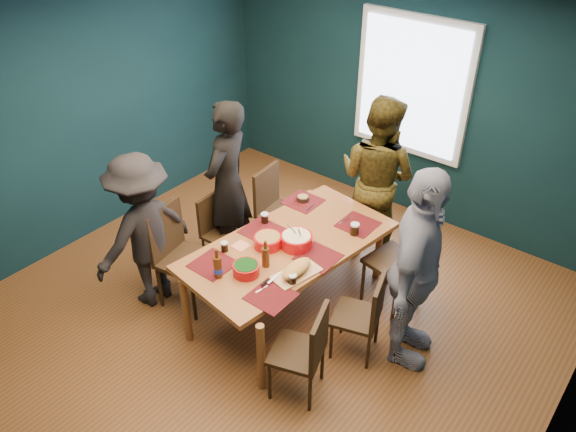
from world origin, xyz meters
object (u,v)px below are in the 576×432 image
(person_back, at_px, (377,178))
(bowl_herbs, at_px, (246,269))
(bowl_dumpling, at_px, (296,240))
(chair_left_mid, at_px, (218,226))
(chair_left_near, at_px, (177,249))
(chair_right_far, at_px, (404,258))
(person_near_left, at_px, (143,232))
(chair_right_near, at_px, (307,347))
(person_right, at_px, (415,271))
(dining_table, at_px, (289,250))
(person_far_left, at_px, (228,184))
(cutting_board, at_px, (296,270))
(chair_left_far, at_px, (275,204))
(chair_right_mid, at_px, (366,311))
(bowl_salad, at_px, (268,241))

(person_back, xyz_separation_m, bowl_herbs, (-0.15, -1.86, -0.09))
(bowl_dumpling, bearing_deg, chair_left_mid, 176.77)
(chair_left_near, distance_m, chair_right_far, 2.12)
(person_near_left, bearing_deg, chair_right_near, 93.57)
(chair_left_near, height_order, person_right, person_right)
(chair_right_far, bearing_deg, chair_right_near, -83.19)
(dining_table, xyz_separation_m, person_near_left, (-1.14, -0.73, 0.11))
(person_far_left, relative_size, cutting_board, 3.31)
(person_far_left, height_order, cutting_board, person_far_left)
(chair_left_far, xyz_separation_m, person_back, (0.86, 0.63, 0.34))
(dining_table, xyz_separation_m, person_right, (1.17, 0.16, 0.24))
(chair_right_near, height_order, person_far_left, person_far_left)
(person_back, height_order, bowl_dumpling, person_back)
(chair_right_mid, bearing_deg, bowl_salad, 166.74)
(bowl_dumpling, bearing_deg, bowl_salad, -142.00)
(person_far_left, distance_m, person_near_left, 1.00)
(chair_right_near, height_order, bowl_dumpling, bowl_dumpling)
(chair_right_far, xyz_separation_m, person_right, (0.34, -0.50, 0.34))
(person_back, relative_size, person_near_left, 1.14)
(chair_left_near, relative_size, chair_right_far, 1.02)
(chair_left_near, relative_size, person_back, 0.58)
(person_back, relative_size, bowl_herbs, 7.80)
(person_back, relative_size, bowl_salad, 7.02)
(chair_right_far, height_order, chair_right_near, chair_right_far)
(chair_left_far, bearing_deg, chair_right_mid, -30.01)
(chair_right_far, relative_size, person_back, 0.57)
(chair_left_far, height_order, person_back, person_back)
(person_right, xyz_separation_m, bowl_herbs, (-1.19, -0.71, -0.12))
(chair_left_mid, relative_size, chair_right_near, 0.93)
(person_back, bearing_deg, bowl_herbs, 86.44)
(bowl_herbs, bearing_deg, chair_right_far, 54.79)
(chair_right_mid, relative_size, bowl_dumpling, 2.92)
(chair_left_mid, relative_size, bowl_herbs, 3.57)
(bowl_herbs, distance_m, cutting_board, 0.42)
(person_back, xyz_separation_m, bowl_salad, (-0.26, -1.45, -0.09))
(dining_table, bearing_deg, bowl_herbs, -84.21)
(person_back, xyz_separation_m, cutting_board, (0.19, -1.61, -0.09))
(chair_left_far, bearing_deg, chair_left_mid, -119.30)
(person_far_left, distance_m, bowl_dumpling, 1.10)
(chair_left_mid, relative_size, person_back, 0.46)
(chair_left_near, xyz_separation_m, person_back, (1.03, 1.86, 0.29))
(person_near_left, bearing_deg, bowl_salad, 123.37)
(bowl_herbs, bearing_deg, bowl_dumpling, 80.61)
(bowl_dumpling, xyz_separation_m, bowl_herbs, (-0.09, -0.57, -0.01))
(person_far_left, xyz_separation_m, person_right, (2.16, -0.09, 0.03))
(dining_table, bearing_deg, chair_right_far, 45.91)
(person_right, distance_m, bowl_dumpling, 1.11)
(bowl_herbs, bearing_deg, chair_right_near, -12.02)
(person_far_left, bearing_deg, person_back, 118.89)
(dining_table, height_order, chair_left_near, chair_left_near)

